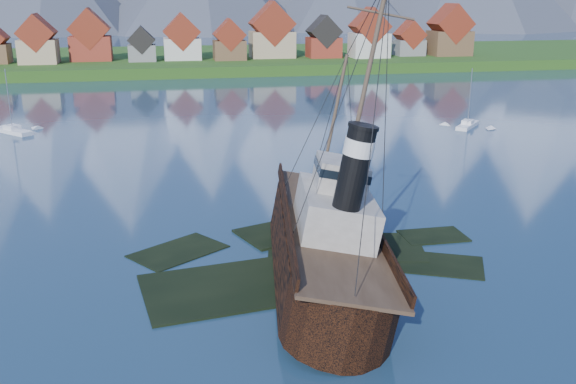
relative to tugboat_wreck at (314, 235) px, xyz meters
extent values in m
plane|color=#1B344C|center=(-1.95, 0.29, -3.15)|extent=(1400.00, 1400.00, 0.00)
cube|color=black|center=(-4.95, -1.71, -3.47)|extent=(19.08, 11.42, 1.00)
cube|color=black|center=(4.05, 4.29, -3.53)|extent=(15.15, 9.76, 1.00)
cube|color=black|center=(0.05, 9.29, -3.43)|extent=(11.45, 9.06, 1.00)
cube|color=black|center=(10.05, -0.71, -3.57)|extent=(10.27, 8.34, 1.00)
cube|color=black|center=(-10.95, 6.29, -3.55)|extent=(9.42, 8.68, 1.00)
cube|color=black|center=(13.05, 5.29, -3.50)|extent=(6.00, 4.00, 1.00)
cube|color=#1C4012|center=(-1.95, 170.29, -3.15)|extent=(600.00, 80.00, 3.20)
cube|color=#3F3D38|center=(-1.95, 132.29, -3.15)|extent=(600.00, 2.50, 2.00)
cube|color=tan|center=(-44.95, 150.29, 3.25)|extent=(10.50, 9.00, 6.80)
cube|color=maroon|center=(-44.95, 150.29, 8.54)|extent=(10.69, 9.18, 10.69)
cube|color=maroon|center=(-30.95, 156.29, 3.45)|extent=(12.00, 8.50, 7.20)
cube|color=maroon|center=(-30.95, 156.29, 9.21)|extent=(12.22, 8.67, 12.22)
cube|color=slate|center=(-15.95, 151.29, 2.25)|extent=(8.00, 7.00, 4.80)
cube|color=black|center=(-15.95, 151.29, 6.09)|extent=(8.15, 7.14, 8.15)
cube|color=beige|center=(-3.95, 154.29, 3.05)|extent=(11.00, 9.50, 6.40)
cube|color=maroon|center=(-3.95, 154.29, 8.23)|extent=(11.20, 9.69, 11.20)
cube|color=brown|center=(10.05, 150.29, 2.75)|extent=(9.50, 8.00, 5.80)
cube|color=maroon|center=(10.05, 150.29, 7.36)|extent=(9.67, 8.16, 9.67)
cube|color=tan|center=(24.05, 155.29, 3.85)|extent=(13.50, 10.00, 8.00)
cube|color=maroon|center=(24.05, 155.29, 10.28)|extent=(13.75, 10.20, 13.75)
cube|color=maroon|center=(40.05, 152.29, 2.95)|extent=(10.00, 8.50, 6.20)
cube|color=black|center=(40.05, 152.29, 7.85)|extent=(10.18, 8.67, 10.18)
cube|color=beige|center=(54.05, 149.29, 3.60)|extent=(11.50, 9.00, 7.50)
cube|color=maroon|center=(54.05, 149.29, 9.42)|extent=(11.71, 9.18, 11.71)
cube|color=slate|center=(69.05, 153.29, 2.35)|extent=(9.00, 7.50, 5.00)
cube|color=maroon|center=(69.05, 153.29, 6.47)|extent=(9.16, 7.65, 9.16)
cube|color=brown|center=(82.05, 151.29, 3.75)|extent=(12.50, 10.00, 7.80)
cube|color=maroon|center=(82.05, 151.29, 9.90)|extent=(12.73, 10.20, 12.73)
cube|color=black|center=(0.00, -1.58, -0.79)|extent=(7.37, 21.22, 4.42)
cone|color=black|center=(0.00, 12.19, -0.79)|extent=(7.37, 7.37, 7.37)
cylinder|color=black|center=(0.00, -12.19, -0.79)|extent=(7.37, 7.37, 4.42)
cube|color=#4C3826|center=(0.00, -1.58, 1.52)|extent=(7.22, 28.00, 0.26)
cube|color=black|center=(-3.54, -1.58, 2.00)|extent=(0.21, 27.11, 0.95)
cube|color=black|center=(3.54, -1.58, 2.00)|extent=(0.21, 27.11, 0.95)
cube|color=#ADA89E|center=(0.00, -3.16, 3.10)|extent=(5.47, 8.95, 3.16)
cube|color=#ADA89E|center=(0.00, -2.11, 5.84)|extent=(3.79, 4.21, 2.32)
cylinder|color=black|center=(0.00, -6.63, 7.63)|extent=(2.00, 2.00, 5.89)
cylinder|color=silver|center=(0.00, -6.63, 9.10)|extent=(2.11, 2.11, 1.16)
cylinder|color=#473828|center=(0.00, 6.84, 7.94)|extent=(0.29, 0.29, 12.63)
cylinder|color=#473828|center=(0.00, -4.21, 13.84)|extent=(0.34, 0.34, 13.68)
cube|color=white|center=(-36.05, 63.93, -3.06)|extent=(7.39, 7.75, 1.14)
cube|color=white|center=(-36.05, 63.93, -2.15)|extent=(3.01, 3.04, 0.67)
cylinder|color=gray|center=(-36.05, 63.93, 2.46)|extent=(0.13, 0.13, 9.90)
cube|color=white|center=(40.48, 53.44, -3.06)|extent=(6.65, 7.07, 1.10)
cube|color=white|center=(40.48, 53.44, -2.19)|extent=(2.73, 2.76, 0.64)
cylinder|color=gray|center=(40.48, 53.44, 2.24)|extent=(0.13, 0.13, 9.51)
camera|label=1|loc=(-11.86, -47.97, 18.94)|focal=40.00mm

